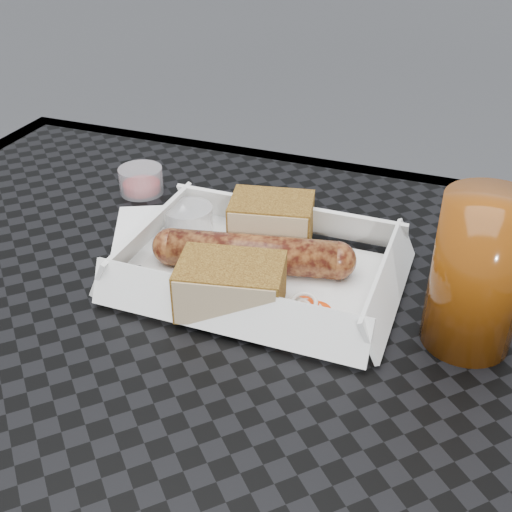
{
  "coord_description": "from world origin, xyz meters",
  "views": [
    {
      "loc": [
        0.22,
        -0.34,
        1.08
      ],
      "look_at": [
        0.05,
        0.11,
        0.78
      ],
      "focal_mm": 45.0,
      "sensor_mm": 36.0,
      "label": 1
    }
  ],
  "objects_px": {
    "drink_glass": "(478,274)",
    "food_tray": "(260,276)",
    "patio_table": "(158,410)",
    "bratwurst": "(253,253)"
  },
  "relations": [
    {
      "from": "patio_table",
      "to": "drink_glass",
      "type": "xyz_separation_m",
      "value": [
        0.24,
        0.09,
        0.14
      ]
    },
    {
      "from": "food_tray",
      "to": "drink_glass",
      "type": "relative_size",
      "value": 1.72
    },
    {
      "from": "patio_table",
      "to": "food_tray",
      "type": "height_order",
      "value": "food_tray"
    },
    {
      "from": "drink_glass",
      "to": "patio_table",
      "type": "bearing_deg",
      "value": -158.24
    },
    {
      "from": "patio_table",
      "to": "food_tray",
      "type": "xyz_separation_m",
      "value": [
        0.05,
        0.12,
        0.08
      ]
    },
    {
      "from": "food_tray",
      "to": "patio_table",
      "type": "bearing_deg",
      "value": -113.04
    },
    {
      "from": "bratwurst",
      "to": "drink_glass",
      "type": "bearing_deg",
      "value": -8.64
    },
    {
      "from": "food_tray",
      "to": "drink_glass",
      "type": "height_order",
      "value": "drink_glass"
    },
    {
      "from": "food_tray",
      "to": "bratwurst",
      "type": "bearing_deg",
      "value": 150.37
    },
    {
      "from": "drink_glass",
      "to": "food_tray",
      "type": "bearing_deg",
      "value": 172.5
    }
  ]
}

